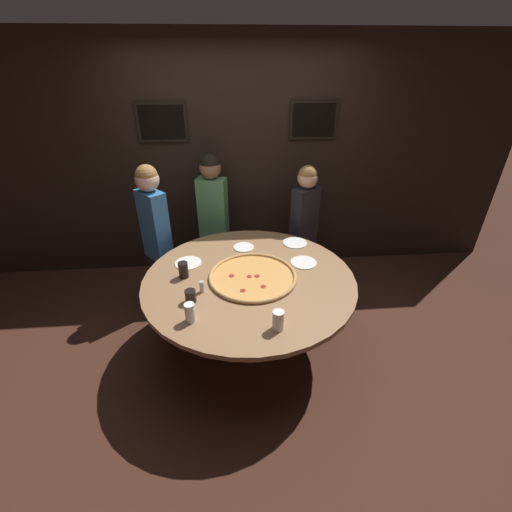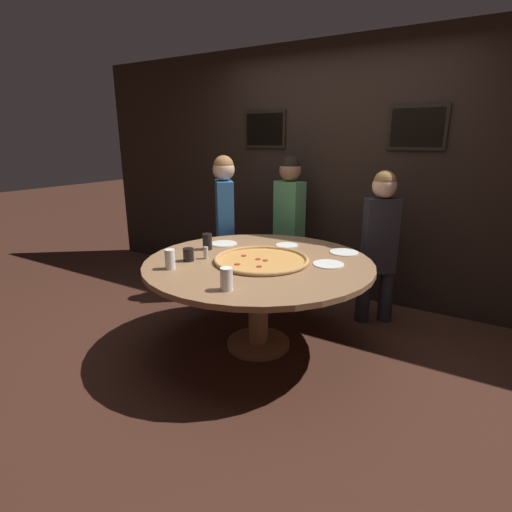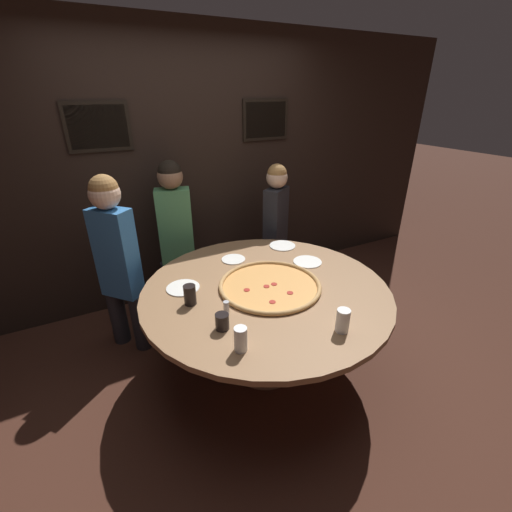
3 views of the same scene
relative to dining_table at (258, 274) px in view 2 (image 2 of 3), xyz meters
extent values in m
plane|color=#422319|center=(0.00, 0.00, -0.63)|extent=(24.00, 24.00, 0.00)
cube|color=black|center=(0.00, 1.49, 0.67)|extent=(6.40, 0.06, 2.60)
cube|color=black|center=(-0.80, 1.45, 1.12)|extent=(0.52, 0.02, 0.40)
cube|color=#936B5B|center=(-0.80, 1.44, 1.12)|extent=(0.46, 0.01, 0.34)
cube|color=black|center=(0.80, 1.45, 1.12)|extent=(0.52, 0.02, 0.40)
cube|color=#936B5B|center=(0.80, 1.44, 1.12)|extent=(0.46, 0.01, 0.34)
cylinder|color=#936B47|center=(0.00, 0.00, 0.09)|extent=(1.78, 1.78, 0.04)
cylinder|color=#936B47|center=(0.00, 0.00, -0.28)|extent=(0.16, 0.16, 0.70)
cylinder|color=#936B47|center=(0.00, 0.00, -0.61)|extent=(0.52, 0.52, 0.04)
cylinder|color=#E0994C|center=(0.03, -0.01, 0.12)|extent=(0.70, 0.70, 0.01)
torus|color=tan|center=(0.03, -0.01, 0.13)|extent=(0.74, 0.74, 0.03)
cylinder|color=#A8281E|center=(0.06, -0.01, 0.13)|extent=(0.04, 0.04, 0.00)
cylinder|color=#A8281E|center=(0.10, -0.16, 0.13)|extent=(0.04, 0.04, 0.00)
cylinder|color=#A8281E|center=(-0.15, 0.01, 0.13)|extent=(0.04, 0.04, 0.00)
cylinder|color=#A8281E|center=(0.00, -0.01, 0.13)|extent=(0.04, 0.04, 0.00)
cylinder|color=#A8281E|center=(-0.06, -0.20, 0.13)|extent=(0.04, 0.04, 0.00)
cylinder|color=black|center=(-0.55, 0.05, 0.18)|extent=(0.08, 0.08, 0.14)
cylinder|color=white|center=(0.15, -0.64, 0.18)|extent=(0.08, 0.08, 0.15)
cylinder|color=white|center=(-0.44, -0.51, 0.18)|extent=(0.07, 0.07, 0.15)
cylinder|color=black|center=(-0.46, -0.29, 0.16)|extent=(0.08, 0.08, 0.10)
cylinder|color=white|center=(0.50, 0.19, 0.12)|extent=(0.23, 0.23, 0.01)
cylinder|color=white|center=(-0.53, 0.27, 0.12)|extent=(0.24, 0.24, 0.01)
cylinder|color=white|center=(0.49, 0.57, 0.12)|extent=(0.24, 0.24, 0.01)
cylinder|color=white|center=(-0.02, 0.52, 0.12)|extent=(0.20, 0.20, 0.01)
cylinder|color=silver|center=(-0.38, -0.17, 0.15)|extent=(0.04, 0.04, 0.08)
cylinder|color=#B7B7BC|center=(-0.38, -0.17, 0.20)|extent=(0.04, 0.04, 0.01)
cylinder|color=#232328|center=(0.76, 1.05, -0.39)|extent=(0.18, 0.18, 0.48)
cylinder|color=#232328|center=(0.58, 0.92, -0.39)|extent=(0.18, 0.18, 0.48)
cube|color=#232328|center=(0.67, 0.99, 0.19)|extent=(0.33, 0.29, 0.68)
sphere|color=beige|center=(0.67, 0.99, 0.63)|extent=(0.21, 0.21, 0.21)
sphere|color=#9E703D|center=(0.67, 0.99, 0.67)|extent=(0.19, 0.19, 0.19)
cylinder|color=#232328|center=(-0.21, 1.12, -0.37)|extent=(0.17, 0.17, 0.51)
cylinder|color=#232328|center=(-0.43, 1.18, -0.37)|extent=(0.17, 0.17, 0.51)
cube|color=#4C8C59|center=(-0.32, 1.15, 0.25)|extent=(0.34, 0.24, 0.72)
sphere|color=#8C664C|center=(-0.32, 1.15, 0.72)|extent=(0.22, 0.22, 0.22)
sphere|color=black|center=(-0.32, 1.15, 0.76)|extent=(0.21, 0.21, 0.21)
cylinder|color=#232328|center=(-0.82, 0.70, -0.37)|extent=(0.19, 0.19, 0.52)
cylinder|color=#232328|center=(-0.97, 0.88, -0.37)|extent=(0.19, 0.19, 0.52)
cube|color=#3370B2|center=(-0.89, 0.79, 0.25)|extent=(0.33, 0.34, 0.72)
sphere|color=beige|center=(-0.89, 0.79, 0.72)|extent=(0.22, 0.22, 0.22)
sphere|color=#9E703D|center=(-0.89, 0.79, 0.76)|extent=(0.21, 0.21, 0.21)
camera|label=1|loc=(-0.14, -2.38, 1.73)|focal=24.00mm
camera|label=2|loc=(1.54, -2.55, 1.03)|focal=28.00mm
camera|label=3|loc=(-1.06, -1.84, 1.39)|focal=24.00mm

